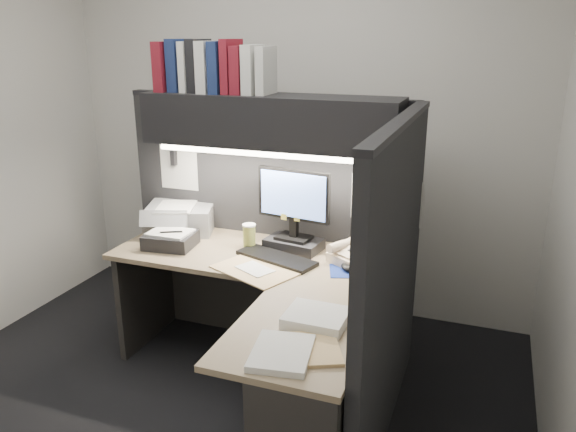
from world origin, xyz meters
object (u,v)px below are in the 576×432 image
at_px(monitor, 294,218).
at_px(printer, 181,218).
at_px(keyboard, 277,258).
at_px(overhead_shelf, 270,121).
at_px(desk, 271,353).
at_px(coffee_cup, 249,237).
at_px(notebook_stack, 171,240).
at_px(telephone, 355,255).

distance_m(monitor, printer, 0.84).
distance_m(keyboard, printer, 0.85).
relative_size(overhead_shelf, printer, 3.62).
xyz_separation_m(desk, coffee_cup, (-0.40, 0.63, 0.36)).
relative_size(overhead_shelf, notebook_stack, 5.32).
bearing_deg(overhead_shelf, coffee_cup, -129.19).
height_order(desk, monitor, monitor).
relative_size(overhead_shelf, telephone, 6.44).
height_order(telephone, notebook_stack, telephone).
distance_m(overhead_shelf, telephone, 0.93).
bearing_deg(overhead_shelf, desk, -68.21).
bearing_deg(telephone, coffee_cup, -148.87).
xyz_separation_m(desk, printer, (-0.97, 0.78, 0.37)).
distance_m(overhead_shelf, coffee_cup, 0.71).
height_order(printer, notebook_stack, printer).
bearing_deg(overhead_shelf, notebook_stack, -154.77).
distance_m(coffee_cup, printer, 0.59).
relative_size(desk, coffee_cup, 11.84).
bearing_deg(notebook_stack, coffee_cup, 17.46).
relative_size(coffee_cup, notebook_stack, 0.49).
bearing_deg(telephone, keyboard, -133.07).
height_order(overhead_shelf, notebook_stack, overhead_shelf).
height_order(coffee_cup, printer, printer).
bearing_deg(overhead_shelf, printer, 177.26).
bearing_deg(printer, notebook_stack, -90.60).
bearing_deg(coffee_cup, monitor, 15.65).
xyz_separation_m(overhead_shelf, keyboard, (0.13, -0.24, -0.76)).
bearing_deg(coffee_cup, overhead_shelf, 50.81).
bearing_deg(coffee_cup, printer, 165.16).
xyz_separation_m(keyboard, printer, (-0.80, 0.28, 0.07)).
xyz_separation_m(overhead_shelf, coffee_cup, (-0.10, -0.12, -0.70)).
bearing_deg(monitor, desk, -71.26).
distance_m(desk, monitor, 0.87).
distance_m(keyboard, coffee_cup, 0.27).
height_order(monitor, keyboard, monitor).
xyz_separation_m(monitor, printer, (-0.83, 0.08, -0.11)).
bearing_deg(notebook_stack, telephone, 7.15).
distance_m(desk, coffee_cup, 0.83).
bearing_deg(overhead_shelf, monitor, -15.20).
relative_size(desk, printer, 3.97).
bearing_deg(monitor, telephone, -3.10).
height_order(monitor, coffee_cup, monitor).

